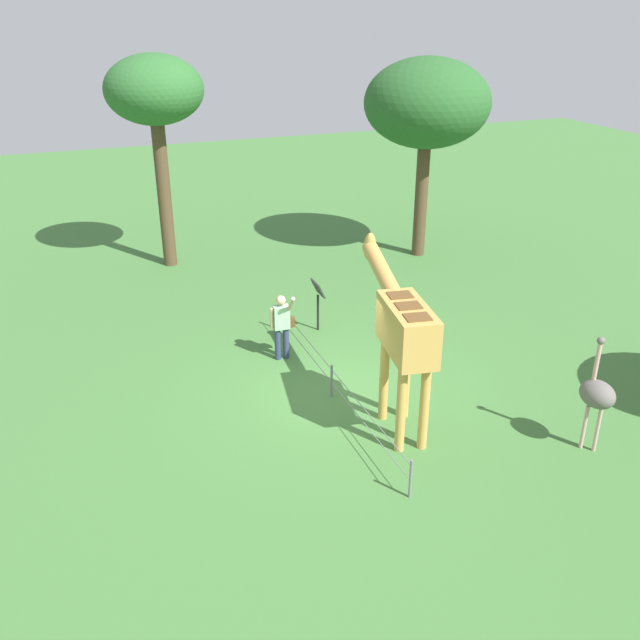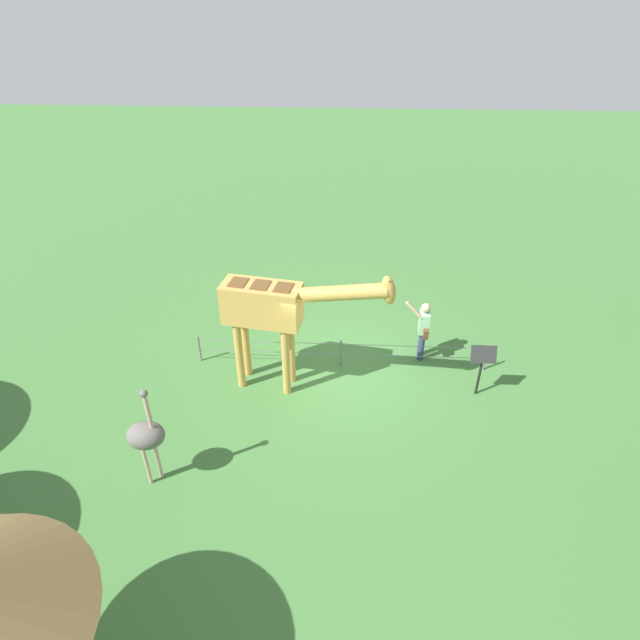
{
  "view_description": "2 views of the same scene",
  "coord_description": "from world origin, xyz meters",
  "px_view_note": "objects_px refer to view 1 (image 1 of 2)",
  "views": [
    {
      "loc": [
        -11.59,
        4.97,
        7.54
      ],
      "look_at": [
        0.56,
        0.28,
        1.54
      ],
      "focal_mm": 38.68,
      "sensor_mm": 36.0,
      "label": 1
    },
    {
      "loc": [
        0.03,
        -10.11,
        8.16
      ],
      "look_at": [
        -0.47,
        -0.54,
        1.83
      ],
      "focal_mm": 29.65,
      "sensor_mm": 36.0,
      "label": 2
    }
  ],
  "objects_px": {
    "giraffe": "(402,327)",
    "ostrich": "(597,394)",
    "tree_northeast": "(155,94)",
    "tree_east": "(427,104)",
    "visitor": "(282,323)",
    "info_sign": "(318,295)"
  },
  "relations": [
    {
      "from": "tree_northeast",
      "to": "info_sign",
      "type": "bearing_deg",
      "value": -156.96
    },
    {
      "from": "info_sign",
      "to": "visitor",
      "type": "bearing_deg",
      "value": 131.19
    },
    {
      "from": "ostrich",
      "to": "info_sign",
      "type": "height_order",
      "value": "ostrich"
    },
    {
      "from": "tree_east",
      "to": "info_sign",
      "type": "distance_m",
      "value": 7.69
    },
    {
      "from": "info_sign",
      "to": "tree_northeast",
      "type": "bearing_deg",
      "value": 23.04
    },
    {
      "from": "giraffe",
      "to": "tree_northeast",
      "type": "distance_m",
      "value": 11.48
    },
    {
      "from": "giraffe",
      "to": "ostrich",
      "type": "xyz_separation_m",
      "value": [
        -2.04,
        -2.91,
        -0.93
      ]
    },
    {
      "from": "ostrich",
      "to": "tree_east",
      "type": "distance_m",
      "value": 11.66
    },
    {
      "from": "tree_northeast",
      "to": "tree_east",
      "type": "bearing_deg",
      "value": -104.13
    },
    {
      "from": "visitor",
      "to": "tree_northeast",
      "type": "xyz_separation_m",
      "value": [
        7.36,
        1.32,
        4.26
      ]
    },
    {
      "from": "giraffe",
      "to": "ostrich",
      "type": "bearing_deg",
      "value": -125.04
    },
    {
      "from": "visitor",
      "to": "info_sign",
      "type": "distance_m",
      "value": 1.76
    },
    {
      "from": "giraffe",
      "to": "tree_east",
      "type": "xyz_separation_m",
      "value": [
        8.81,
        -5.24,
        2.66
      ]
    },
    {
      "from": "giraffe",
      "to": "ostrich",
      "type": "relative_size",
      "value": 1.67
    },
    {
      "from": "giraffe",
      "to": "visitor",
      "type": "xyz_separation_m",
      "value": [
        3.41,
        1.23,
        -1.2
      ]
    },
    {
      "from": "giraffe",
      "to": "ostrich",
      "type": "height_order",
      "value": "giraffe"
    },
    {
      "from": "visitor",
      "to": "tree_east",
      "type": "relative_size",
      "value": 0.28
    },
    {
      "from": "ostrich",
      "to": "tree_east",
      "type": "height_order",
      "value": "tree_east"
    },
    {
      "from": "tree_northeast",
      "to": "info_sign",
      "type": "relative_size",
      "value": 4.77
    },
    {
      "from": "ostrich",
      "to": "tree_northeast",
      "type": "relative_size",
      "value": 0.36
    },
    {
      "from": "ostrich",
      "to": "tree_northeast",
      "type": "distance_m",
      "value": 14.49
    },
    {
      "from": "visitor",
      "to": "tree_northeast",
      "type": "distance_m",
      "value": 8.6
    }
  ]
}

